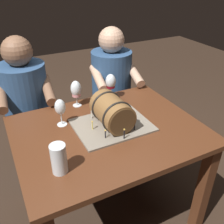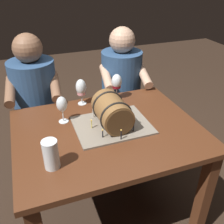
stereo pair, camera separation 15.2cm
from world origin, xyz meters
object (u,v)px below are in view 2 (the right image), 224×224
(wine_glass_red, at_px, (117,83))
(wine_glass_empty, at_px, (62,105))
(barrel_cake, at_px, (112,114))
(person_seated_left, at_px, (38,113))
(wine_glass_rose, at_px, (81,88))
(dining_table, at_px, (108,146))
(beer_pint, at_px, (51,155))
(person_seated_right, at_px, (121,99))

(wine_glass_red, xyz_separation_m, wine_glass_empty, (-0.43, -0.18, -0.01))
(barrel_cake, height_order, person_seated_left, person_seated_left)
(wine_glass_rose, bearing_deg, person_seated_left, 133.19)
(dining_table, distance_m, barrel_cake, 0.22)
(dining_table, xyz_separation_m, wine_glass_empty, (-0.24, 0.17, 0.25))
(barrel_cake, xyz_separation_m, wine_glass_rose, (-0.10, 0.34, 0.03))
(dining_table, bearing_deg, wine_glass_rose, 100.45)
(wine_glass_empty, xyz_separation_m, beer_pint, (-0.13, -0.39, -0.05))
(barrel_cake, relative_size, person_seated_right, 0.38)
(barrel_cake, bearing_deg, person_seated_right, 63.45)
(barrel_cake, xyz_separation_m, wine_glass_empty, (-0.27, 0.15, 0.03))
(wine_glass_empty, bearing_deg, barrel_cake, -29.46)
(wine_glass_rose, height_order, person_seated_right, person_seated_right)
(wine_glass_red, bearing_deg, barrel_cake, -115.32)
(wine_glass_red, relative_size, wine_glass_empty, 1.09)
(wine_glass_red, relative_size, person_seated_left, 0.16)
(dining_table, height_order, wine_glass_empty, wine_glass_empty)
(barrel_cake, bearing_deg, dining_table, -148.26)
(wine_glass_red, bearing_deg, beer_pint, -134.24)
(beer_pint, distance_m, person_seated_left, 0.94)
(person_seated_right, bearing_deg, beer_pint, -129.06)
(person_seated_right, bearing_deg, wine_glass_rose, -143.67)
(dining_table, xyz_separation_m, barrel_cake, (0.03, 0.02, 0.22))
(wine_glass_rose, bearing_deg, wine_glass_red, -2.05)
(dining_table, xyz_separation_m, person_seated_left, (-0.37, 0.68, -0.06))
(wine_glass_empty, xyz_separation_m, person_seated_right, (0.60, 0.51, -0.32))
(barrel_cake, relative_size, beer_pint, 2.93)
(barrel_cake, relative_size, wine_glass_rose, 2.42)
(dining_table, xyz_separation_m, wine_glass_red, (0.19, 0.36, 0.26))
(wine_glass_rose, height_order, beer_pint, wine_glass_rose)
(wine_glass_red, bearing_deg, person_seated_left, 149.63)
(beer_pint, relative_size, person_seated_left, 0.13)
(wine_glass_empty, relative_size, person_seated_left, 0.15)
(wine_glass_rose, xyz_separation_m, beer_pint, (-0.30, -0.58, -0.05))
(barrel_cake, distance_m, person_seated_left, 0.82)
(wine_glass_red, relative_size, beer_pint, 1.24)
(wine_glass_empty, height_order, beer_pint, wine_glass_empty)
(wine_glass_empty, relative_size, person_seated_right, 0.15)
(dining_table, bearing_deg, wine_glass_red, 61.55)
(wine_glass_red, distance_m, beer_pint, 0.80)
(dining_table, height_order, beer_pint, beer_pint)
(wine_glass_rose, xyz_separation_m, person_seated_left, (-0.30, 0.32, -0.31))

